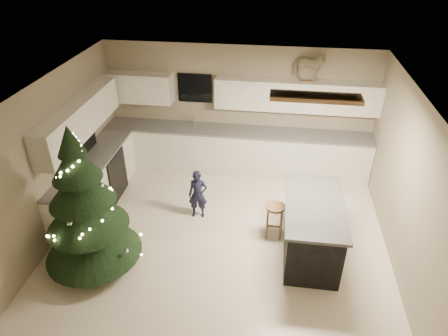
{
  "coord_description": "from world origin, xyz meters",
  "views": [
    {
      "loc": [
        0.78,
        -5.16,
        4.58
      ],
      "look_at": [
        0.0,
        0.35,
        1.15
      ],
      "focal_mm": 32.0,
      "sensor_mm": 36.0,
      "label": 1
    }
  ],
  "objects_px": {
    "bar_stool": "(275,213)",
    "toddler": "(198,195)",
    "christmas_tree": "(86,213)",
    "island": "(312,228)",
    "rocking_horse": "(308,66)"
  },
  "relations": [
    {
      "from": "bar_stool",
      "to": "toddler",
      "type": "xyz_separation_m",
      "value": [
        -1.37,
        0.35,
        -0.0
      ]
    },
    {
      "from": "christmas_tree",
      "to": "island",
      "type": "bearing_deg",
      "value": 12.41
    },
    {
      "from": "bar_stool",
      "to": "christmas_tree",
      "type": "relative_size",
      "value": 0.26
    },
    {
      "from": "island",
      "to": "rocking_horse",
      "type": "xyz_separation_m",
      "value": [
        -0.15,
        2.49,
        1.81
      ]
    },
    {
      "from": "christmas_tree",
      "to": "rocking_horse",
      "type": "height_order",
      "value": "rocking_horse"
    },
    {
      "from": "bar_stool",
      "to": "christmas_tree",
      "type": "height_order",
      "value": "christmas_tree"
    },
    {
      "from": "christmas_tree",
      "to": "toddler",
      "type": "distance_m",
      "value": 2.01
    },
    {
      "from": "island",
      "to": "rocking_horse",
      "type": "bearing_deg",
      "value": 93.52
    },
    {
      "from": "bar_stool",
      "to": "toddler",
      "type": "bearing_deg",
      "value": 165.58
    },
    {
      "from": "island",
      "to": "rocking_horse",
      "type": "distance_m",
      "value": 3.09
    },
    {
      "from": "rocking_horse",
      "to": "christmas_tree",
      "type": "bearing_deg",
      "value": 147.7
    },
    {
      "from": "toddler",
      "to": "rocking_horse",
      "type": "relative_size",
      "value": 1.37
    },
    {
      "from": "toddler",
      "to": "island",
      "type": "bearing_deg",
      "value": -23.3
    },
    {
      "from": "bar_stool",
      "to": "toddler",
      "type": "relative_size",
      "value": 0.67
    },
    {
      "from": "toddler",
      "to": "rocking_horse",
      "type": "distance_m",
      "value": 3.15
    }
  ]
}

